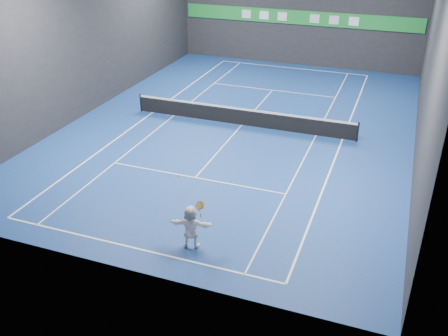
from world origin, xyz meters
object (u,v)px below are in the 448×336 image
(player, at_px, (191,227))
(tennis_net, at_px, (242,116))
(tennis_ball, at_px, (179,176))
(tennis_racket, at_px, (200,207))

(player, xyz_separation_m, tennis_net, (-1.87, 11.10, -0.27))
(tennis_ball, xyz_separation_m, tennis_racket, (0.76, -0.05, -1.00))
(tennis_racket, bearing_deg, tennis_ball, 176.14)
(tennis_ball, relative_size, tennis_net, 0.01)
(player, bearing_deg, tennis_racket, 176.40)
(tennis_ball, xyz_separation_m, tennis_net, (-1.45, 11.00, -2.15))
(tennis_net, xyz_separation_m, tennis_racket, (2.21, -11.05, 1.15))
(player, xyz_separation_m, tennis_ball, (-0.42, 0.10, 1.87))
(player, height_order, tennis_racket, tennis_racket)
(tennis_ball, height_order, tennis_racket, tennis_ball)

